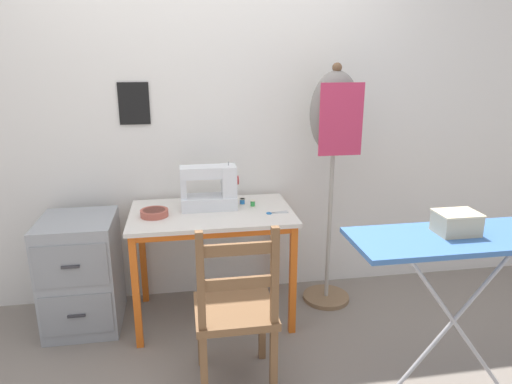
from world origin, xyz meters
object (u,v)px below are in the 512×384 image
(wooden_chair, at_px, (235,312))
(ironing_board, at_px, (464,245))
(thread_spool_near_machine, at_px, (242,201))
(thread_spool_mid_table, at_px, (253,203))
(scissors, at_px, (274,213))
(storage_box, at_px, (456,223))
(sewing_machine, at_px, (212,188))
(fabric_bowl, at_px, (154,213))
(filing_cabinet, at_px, (82,273))
(dress_form, at_px, (334,130))

(wooden_chair, distance_m, ironing_board, 1.13)
(thread_spool_near_machine, bearing_deg, thread_spool_mid_table, -43.95)
(scissors, xyz_separation_m, wooden_chair, (-0.31, -0.58, -0.30))
(thread_spool_near_machine, height_order, storage_box, storage_box)
(ironing_board, distance_m, storage_box, 0.11)
(sewing_machine, distance_m, thread_spool_mid_table, 0.28)
(scissors, relative_size, wooden_chair, 0.15)
(fabric_bowl, distance_m, wooden_chair, 0.83)
(fabric_bowl, distance_m, thread_spool_mid_table, 0.62)
(scissors, bearing_deg, sewing_machine, 156.07)
(sewing_machine, height_order, wooden_chair, sewing_machine)
(filing_cabinet, bearing_deg, scissors, -6.64)
(fabric_bowl, height_order, storage_box, storage_box)
(thread_spool_near_machine, height_order, wooden_chair, wooden_chair)
(fabric_bowl, relative_size, storage_box, 0.86)
(thread_spool_near_machine, xyz_separation_m, storage_box, (0.85, -1.01, 0.17))
(sewing_machine, relative_size, fabric_bowl, 2.17)
(scissors, distance_m, filing_cabinet, 1.25)
(thread_spool_near_machine, relative_size, filing_cabinet, 0.06)
(dress_form, bearing_deg, thread_spool_mid_table, -177.63)
(scissors, distance_m, thread_spool_near_machine, 0.27)
(sewing_machine, relative_size, scissors, 2.64)
(sewing_machine, relative_size, filing_cabinet, 0.51)
(fabric_bowl, bearing_deg, dress_form, 5.53)
(thread_spool_near_machine, distance_m, dress_form, 0.74)
(scissors, height_order, dress_form, dress_form)
(sewing_machine, relative_size, thread_spool_near_machine, 9.25)
(thread_spool_near_machine, distance_m, thread_spool_mid_table, 0.08)
(filing_cabinet, relative_size, dress_form, 0.44)
(scissors, relative_size, filing_cabinet, 0.19)
(dress_form, bearing_deg, scissors, -157.45)
(storage_box, bearing_deg, thread_spool_near_machine, 129.99)
(filing_cabinet, bearing_deg, fabric_bowl, -8.90)
(dress_form, bearing_deg, thread_spool_near_machine, 176.55)
(scissors, bearing_deg, filing_cabinet, 173.36)
(wooden_chair, height_order, ironing_board, wooden_chair)
(wooden_chair, bearing_deg, thread_spool_mid_table, 74.45)
(wooden_chair, bearing_deg, scissors, 61.93)
(scissors, height_order, filing_cabinet, scissors)
(thread_spool_near_machine, bearing_deg, storage_box, -50.01)
(wooden_chair, distance_m, storage_box, 1.13)
(scissors, distance_m, ironing_board, 1.10)
(dress_form, distance_m, storage_box, 1.05)
(scissors, xyz_separation_m, thread_spool_near_machine, (-0.17, 0.21, 0.02))
(thread_spool_near_machine, bearing_deg, scissors, -51.77)
(scissors, bearing_deg, thread_spool_mid_table, 124.78)
(dress_form, bearing_deg, storage_box, -74.92)
(thread_spool_mid_table, bearing_deg, scissors, -55.22)
(fabric_bowl, distance_m, storage_box, 1.65)
(sewing_machine, height_order, thread_spool_mid_table, sewing_machine)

